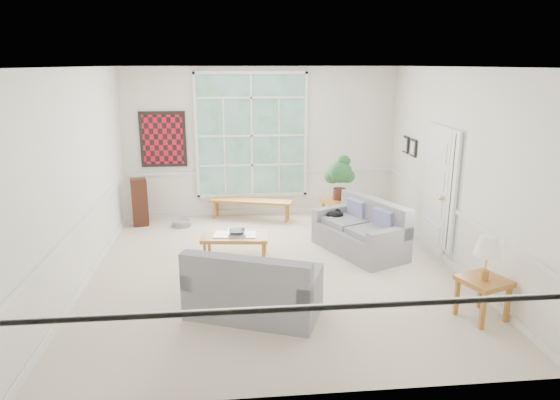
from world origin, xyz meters
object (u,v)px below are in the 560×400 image
(end_table, at_px, (339,214))
(loveseat_front, at_px, (254,282))
(loveseat_right, at_px, (360,227))
(side_table, at_px, (482,298))
(coffee_table, at_px, (235,246))

(end_table, bearing_deg, loveseat_front, -118.80)
(loveseat_right, relative_size, loveseat_front, 1.01)
(end_table, xyz_separation_m, side_table, (1.00, -3.63, -0.01))
(loveseat_right, bearing_deg, coffee_table, 157.59)
(loveseat_right, distance_m, side_table, 2.54)
(end_table, bearing_deg, coffee_table, -145.94)
(loveseat_front, distance_m, side_table, 2.81)
(loveseat_right, relative_size, side_table, 3.07)
(loveseat_front, distance_m, end_table, 3.69)
(end_table, distance_m, side_table, 3.76)
(loveseat_front, xyz_separation_m, end_table, (1.78, 3.23, -0.16))
(side_table, bearing_deg, loveseat_right, 111.64)
(coffee_table, xyz_separation_m, side_table, (2.99, -2.28, 0.07))
(end_table, relative_size, side_table, 1.05)
(loveseat_right, relative_size, end_table, 2.91)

